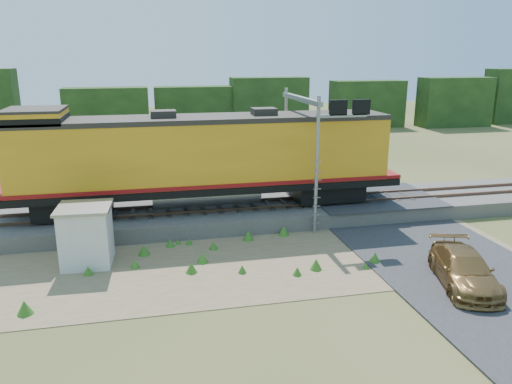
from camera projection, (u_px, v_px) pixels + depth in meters
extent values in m
plane|color=#475123|center=(281.00, 263.00, 21.54)|extent=(140.00, 140.00, 0.00)
cube|color=slate|center=(252.00, 213.00, 27.09)|extent=(70.00, 5.00, 0.80)
cube|color=brown|center=(255.00, 208.00, 26.28)|extent=(70.00, 0.10, 0.16)
cube|color=brown|center=(250.00, 201.00, 27.64)|extent=(70.00, 0.10, 0.16)
cube|color=#8C7754|center=(234.00, 262.00, 21.60)|extent=(26.00, 8.00, 0.03)
cube|color=#38383A|center=(372.00, 197.00, 28.43)|extent=(7.00, 5.20, 0.06)
cube|color=#38383A|center=(292.00, 157.00, 43.70)|extent=(7.00, 24.00, 0.08)
cube|color=black|center=(193.00, 104.00, 56.45)|extent=(36.00, 3.00, 6.50)
cube|color=black|center=(501.00, 100.00, 64.83)|extent=(50.00, 3.00, 6.00)
cube|color=black|center=(74.00, 205.00, 24.91)|extent=(3.70, 2.36, 0.92)
cube|color=black|center=(326.00, 190.00, 27.69)|extent=(3.70, 2.36, 0.92)
cube|color=black|center=(206.00, 185.00, 26.13)|extent=(20.54, 3.08, 0.37)
cylinder|color=gray|center=(207.00, 194.00, 26.26)|extent=(5.65, 1.23, 1.23)
cube|color=gold|center=(206.00, 152.00, 25.66)|extent=(19.00, 2.98, 3.18)
cube|color=maroon|center=(206.00, 180.00, 26.05)|extent=(20.54, 3.13, 0.18)
cube|color=#28231E|center=(205.00, 119.00, 25.20)|extent=(19.00, 3.03, 0.25)
cube|color=gold|center=(35.00, 118.00, 23.47)|extent=(2.67, 2.98, 0.72)
cube|color=#28231E|center=(34.00, 110.00, 23.37)|extent=(2.67, 3.03, 0.12)
cube|color=black|center=(35.00, 119.00, 23.49)|extent=(2.72, 3.03, 0.36)
cube|color=maroon|center=(6.00, 168.00, 23.77)|extent=(0.10, 2.05, 1.23)
cube|color=#28231E|center=(163.00, 115.00, 24.71)|extent=(1.23, 1.03, 0.46)
cube|color=#28231E|center=(264.00, 113.00, 25.78)|extent=(1.23, 1.03, 0.46)
cube|color=silver|center=(86.00, 237.00, 21.13)|extent=(2.08, 2.08, 2.48)
cube|color=gray|center=(84.00, 208.00, 20.78)|extent=(2.29, 2.29, 0.12)
cylinder|color=gray|center=(317.00, 167.00, 24.19)|extent=(0.18, 0.18, 6.85)
cylinder|color=gray|center=(285.00, 147.00, 29.46)|extent=(0.18, 0.18, 6.85)
cube|color=gray|center=(301.00, 99.00, 26.02)|extent=(0.24, 6.20, 0.24)
cube|color=gray|center=(342.00, 116.00, 23.78)|extent=(2.54, 0.15, 0.15)
cube|color=black|center=(338.00, 108.00, 23.64)|extent=(0.88, 0.15, 0.73)
cube|color=black|center=(361.00, 107.00, 23.88)|extent=(0.88, 0.15, 0.73)
imported|color=olive|center=(464.00, 270.00, 19.26)|extent=(3.15, 4.99, 1.35)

